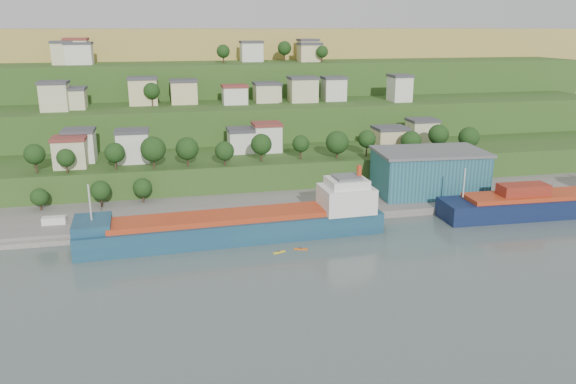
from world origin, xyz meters
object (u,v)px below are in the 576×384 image
object	(u,v)px
cargo_ship_near	(244,227)
warehouse	(429,172)
kayak_orange	(301,249)
caravan	(54,222)
cargo_ship_far	(565,203)

from	to	relation	value
cargo_ship_near	warehouse	bearing A→B (deg)	16.75
cargo_ship_near	kayak_orange	xyz separation A→B (m)	(11.58, -9.94, -2.73)
warehouse	caravan	bearing A→B (deg)	-173.26
cargo_ship_near	cargo_ship_far	distance (m)	88.11
cargo_ship_far	warehouse	size ratio (longest dim) A/B	2.05
cargo_ship_far	warehouse	bearing A→B (deg)	149.35
cargo_ship_near	cargo_ship_far	bearing A→B (deg)	-2.32
caravan	cargo_ship_far	bearing A→B (deg)	-5.77
cargo_ship_far	kayak_orange	size ratio (longest dim) A/B	20.47
cargo_ship_near	caravan	bearing A→B (deg)	159.61
cargo_ship_near	kayak_orange	size ratio (longest dim) A/B	22.56
warehouse	caravan	world-z (taller)	warehouse
cargo_ship_far	cargo_ship_near	bearing A→B (deg)	-178.11
cargo_ship_far	caravan	size ratio (longest dim) A/B	11.82
warehouse	cargo_ship_near	bearing A→B (deg)	-156.99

